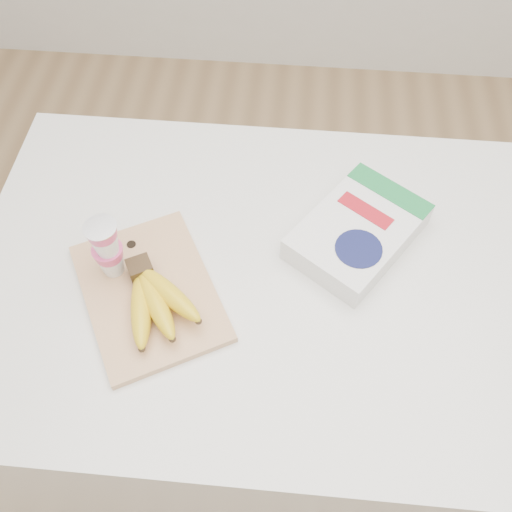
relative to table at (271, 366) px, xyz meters
The scene contains 6 objects.
room 0.86m from the table, ahead, with size 4.00×4.00×4.00m.
table is the anchor object (origin of this frame).
cutting_board 0.57m from the table, 163.09° to the right, with size 0.25×0.34×0.02m, color #E3AF7C.
bananas 0.60m from the table, 154.19° to the right, with size 0.19×0.22×0.07m.
yogurt_stack 0.68m from the table, behind, with size 0.07×0.07×0.15m.
cereal_box 0.56m from the table, 30.47° to the left, with size 0.33×0.35×0.06m.
Camera 1 is at (0.02, -0.65, 2.00)m, focal length 40.00 mm.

